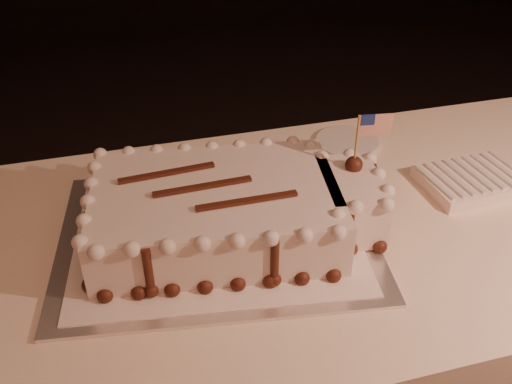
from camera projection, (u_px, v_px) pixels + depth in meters
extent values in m
cube|color=#FFE3C5|center=(338.00, 336.00, 1.41)|extent=(2.40, 0.80, 0.75)
cube|color=silver|center=(217.00, 236.00, 1.13)|extent=(0.67, 0.54, 0.01)
cube|color=white|center=(217.00, 234.00, 1.13)|extent=(0.60, 0.49, 0.00)
cube|color=silver|center=(216.00, 211.00, 1.09)|extent=(0.50, 0.37, 0.11)
cube|color=silver|center=(350.00, 201.00, 1.12)|extent=(0.13, 0.19, 0.11)
sphere|color=#4B1F12|center=(105.00, 295.00, 0.97)|extent=(0.03, 0.03, 0.03)
sphere|color=#4B1F12|center=(139.00, 292.00, 0.98)|extent=(0.03, 0.03, 0.03)
sphere|color=#4B1F12|center=(172.00, 289.00, 0.99)|extent=(0.03, 0.03, 0.03)
sphere|color=#4B1F12|center=(205.00, 286.00, 0.99)|extent=(0.03, 0.03, 0.03)
sphere|color=#4B1F12|center=(238.00, 284.00, 1.00)|extent=(0.03, 0.03, 0.03)
sphere|color=#4B1F12|center=(270.00, 281.00, 1.00)|extent=(0.03, 0.03, 0.03)
sphere|color=#4B1F12|center=(302.00, 278.00, 1.01)|extent=(0.03, 0.03, 0.03)
sphere|color=#4B1F12|center=(334.00, 275.00, 1.02)|extent=(0.03, 0.03, 0.03)
sphere|color=#4B1F12|center=(333.00, 257.00, 1.05)|extent=(0.03, 0.03, 0.03)
sphere|color=#4B1F12|center=(350.00, 249.00, 1.07)|extent=(0.03, 0.03, 0.03)
sphere|color=#4B1F12|center=(380.00, 246.00, 1.08)|extent=(0.03, 0.03, 0.03)
sphere|color=#4B1F12|center=(381.00, 232.00, 1.12)|extent=(0.03, 0.03, 0.03)
sphere|color=#4B1F12|center=(372.00, 214.00, 1.16)|extent=(0.03, 0.03, 0.03)
sphere|color=#4B1F12|center=(365.00, 198.00, 1.21)|extent=(0.03, 0.03, 0.03)
sphere|color=#4B1F12|center=(345.00, 194.00, 1.22)|extent=(0.03, 0.03, 0.03)
sphere|color=#4B1F12|center=(319.00, 196.00, 1.21)|extent=(0.03, 0.03, 0.03)
sphere|color=#4B1F12|center=(308.00, 185.00, 1.25)|extent=(0.03, 0.03, 0.03)
sphere|color=#4B1F12|center=(291.00, 180.00, 1.26)|extent=(0.03, 0.03, 0.03)
sphere|color=#4B1F12|center=(266.00, 182.00, 1.26)|extent=(0.03, 0.03, 0.03)
sphere|color=#4B1F12|center=(240.00, 184.00, 1.25)|extent=(0.03, 0.03, 0.03)
sphere|color=#4B1F12|center=(214.00, 186.00, 1.25)|extent=(0.03, 0.03, 0.03)
sphere|color=#4B1F12|center=(188.00, 188.00, 1.24)|extent=(0.03, 0.03, 0.03)
sphere|color=#4B1F12|center=(161.00, 190.00, 1.23)|extent=(0.03, 0.03, 0.03)
sphere|color=#4B1F12|center=(135.00, 191.00, 1.23)|extent=(0.03, 0.03, 0.03)
sphere|color=#4B1F12|center=(108.00, 193.00, 1.22)|extent=(0.03, 0.03, 0.03)
sphere|color=#4B1F12|center=(102.00, 208.00, 1.18)|extent=(0.03, 0.03, 0.03)
sphere|color=#4B1F12|center=(99.00, 225.00, 1.13)|extent=(0.03, 0.03, 0.03)
sphere|color=#4B1F12|center=(97.00, 243.00, 1.09)|extent=(0.03, 0.03, 0.03)
sphere|color=#4B1F12|center=(93.00, 263.00, 1.04)|extent=(0.03, 0.03, 0.03)
sphere|color=#4B1F12|center=(90.00, 285.00, 0.99)|extent=(0.03, 0.03, 0.03)
sphere|color=silver|center=(96.00, 252.00, 0.92)|extent=(0.03, 0.03, 0.03)
sphere|color=silver|center=(132.00, 250.00, 0.92)|extent=(0.03, 0.03, 0.03)
sphere|color=silver|center=(167.00, 247.00, 0.93)|extent=(0.03, 0.03, 0.03)
sphere|color=silver|center=(202.00, 244.00, 0.94)|extent=(0.03, 0.03, 0.03)
sphere|color=silver|center=(237.00, 241.00, 0.94)|extent=(0.03, 0.03, 0.03)
sphere|color=silver|center=(271.00, 238.00, 0.95)|extent=(0.03, 0.03, 0.03)
sphere|color=silver|center=(305.00, 236.00, 0.95)|extent=(0.03, 0.03, 0.03)
sphere|color=silver|center=(338.00, 233.00, 0.96)|extent=(0.03, 0.03, 0.03)
sphere|color=silver|center=(338.00, 216.00, 1.00)|extent=(0.03, 0.03, 0.03)
sphere|color=silver|center=(356.00, 208.00, 1.02)|extent=(0.03, 0.03, 0.03)
sphere|color=silver|center=(386.00, 205.00, 1.02)|extent=(0.03, 0.03, 0.03)
sphere|color=silver|center=(388.00, 191.00, 1.06)|extent=(0.03, 0.03, 0.03)
sphere|color=silver|center=(378.00, 175.00, 1.11)|extent=(0.03, 0.03, 0.03)
sphere|color=silver|center=(370.00, 159.00, 1.15)|extent=(0.03, 0.03, 0.03)
sphere|color=silver|center=(349.00, 155.00, 1.16)|extent=(0.03, 0.03, 0.03)
sphere|color=silver|center=(322.00, 157.00, 1.16)|extent=(0.03, 0.03, 0.03)
sphere|color=silver|center=(310.00, 147.00, 1.19)|extent=(0.03, 0.03, 0.03)
sphere|color=silver|center=(293.00, 142.00, 1.21)|extent=(0.03, 0.03, 0.03)
sphere|color=silver|center=(266.00, 144.00, 1.20)|extent=(0.03, 0.03, 0.03)
sphere|color=silver|center=(239.00, 146.00, 1.20)|extent=(0.03, 0.03, 0.03)
sphere|color=silver|center=(212.00, 148.00, 1.19)|extent=(0.03, 0.03, 0.03)
sphere|color=silver|center=(185.00, 149.00, 1.18)|extent=(0.03, 0.03, 0.03)
sphere|color=silver|center=(157.00, 151.00, 1.18)|extent=(0.03, 0.03, 0.03)
sphere|color=silver|center=(129.00, 153.00, 1.17)|extent=(0.03, 0.03, 0.03)
sphere|color=silver|center=(100.00, 155.00, 1.17)|extent=(0.03, 0.03, 0.03)
sphere|color=silver|center=(95.00, 168.00, 1.12)|extent=(0.03, 0.03, 0.03)
sphere|color=silver|center=(91.00, 184.00, 1.08)|extent=(0.03, 0.03, 0.03)
sphere|color=silver|center=(88.00, 202.00, 1.03)|extent=(0.03, 0.03, 0.03)
sphere|color=silver|center=(84.00, 221.00, 0.99)|extent=(0.03, 0.03, 0.03)
sphere|color=silver|center=(80.00, 242.00, 0.94)|extent=(0.03, 0.03, 0.03)
cylinder|color=#4B1F12|center=(148.00, 271.00, 0.96)|extent=(0.02, 0.02, 0.10)
sphere|color=#4B1F12|center=(151.00, 290.00, 0.98)|extent=(0.03, 0.03, 0.03)
cylinder|color=#4B1F12|center=(275.00, 261.00, 0.98)|extent=(0.02, 0.02, 0.10)
sphere|color=#4B1F12|center=(274.00, 279.00, 1.00)|extent=(0.03, 0.03, 0.03)
cylinder|color=#4B1F12|center=(349.00, 230.00, 1.05)|extent=(0.02, 0.02, 0.10)
sphere|color=#4B1F12|center=(347.00, 248.00, 1.07)|extent=(0.03, 0.03, 0.03)
cylinder|color=#4B1F12|center=(370.00, 186.00, 1.16)|extent=(0.02, 0.02, 0.10)
sphere|color=#4B1F12|center=(368.00, 203.00, 1.19)|extent=(0.03, 0.03, 0.03)
cylinder|color=#4B1F12|center=(307.00, 162.00, 1.24)|extent=(0.02, 0.02, 0.10)
sphere|color=#4B1F12|center=(306.00, 179.00, 1.26)|extent=(0.03, 0.03, 0.03)
cylinder|color=#4B1F12|center=(210.00, 168.00, 1.22)|extent=(0.02, 0.02, 0.10)
sphere|color=#4B1F12|center=(211.00, 185.00, 1.24)|extent=(0.03, 0.03, 0.03)
cylinder|color=#4B1F12|center=(108.00, 175.00, 1.20)|extent=(0.02, 0.02, 0.10)
sphere|color=#4B1F12|center=(111.00, 192.00, 1.22)|extent=(0.03, 0.03, 0.03)
cylinder|color=#4B1F12|center=(90.00, 236.00, 1.03)|extent=(0.02, 0.02, 0.10)
sphere|color=#4B1F12|center=(94.00, 254.00, 1.06)|extent=(0.03, 0.03, 0.03)
cube|color=#4B1F12|center=(167.00, 173.00, 1.09)|extent=(0.19, 0.03, 0.01)
cube|color=#4B1F12|center=(203.00, 186.00, 1.06)|extent=(0.19, 0.02, 0.01)
cube|color=#4B1F12|center=(247.00, 201.00, 1.02)|extent=(0.19, 0.01, 0.01)
sphere|color=#4B1F12|center=(354.00, 165.00, 1.11)|extent=(0.04, 0.04, 0.04)
cylinder|color=tan|center=(356.00, 146.00, 1.09)|extent=(0.00, 0.00, 0.13)
cube|color=red|center=(376.00, 125.00, 1.07)|extent=(0.06, 0.01, 0.04)
cube|color=navy|center=(368.00, 120.00, 1.06)|extent=(0.03, 0.01, 0.02)
cube|color=white|center=(472.00, 181.00, 1.27)|extent=(0.22, 0.17, 0.03)
cube|color=silver|center=(435.00, 182.00, 1.23)|extent=(0.02, 0.14, 0.01)
cube|color=silver|center=(444.00, 180.00, 1.24)|extent=(0.02, 0.14, 0.01)
cube|color=silver|center=(454.00, 178.00, 1.25)|extent=(0.02, 0.14, 0.01)
cube|color=silver|center=(464.00, 176.00, 1.25)|extent=(0.02, 0.14, 0.01)
cube|color=silver|center=(474.00, 174.00, 1.26)|extent=(0.02, 0.14, 0.01)
cube|color=silver|center=(483.00, 172.00, 1.26)|extent=(0.02, 0.14, 0.01)
cube|color=silver|center=(493.00, 170.00, 1.27)|extent=(0.02, 0.14, 0.01)
cube|color=silver|center=(502.00, 168.00, 1.28)|extent=(0.02, 0.14, 0.01)
cube|color=silver|center=(511.00, 167.00, 1.28)|extent=(0.02, 0.14, 0.01)
cylinder|color=silver|center=(347.00, 142.00, 1.43)|extent=(0.16, 0.16, 0.01)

